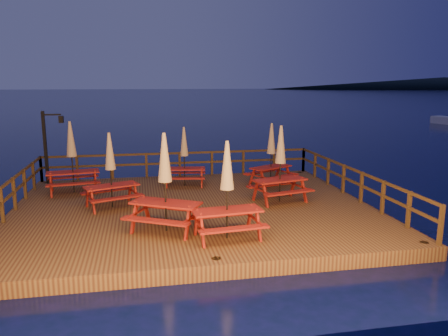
# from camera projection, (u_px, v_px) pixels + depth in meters

# --- Properties ---
(ground) EXTENTS (500.00, 500.00, 0.00)m
(ground) POSITION_uv_depth(u_px,v_px,m) (193.00, 217.00, 15.02)
(ground) COLOR black
(ground) RESTS_ON ground
(deck) EXTENTS (12.00, 10.00, 0.40)m
(deck) POSITION_uv_depth(u_px,v_px,m) (193.00, 211.00, 14.98)
(deck) COLOR #472717
(deck) RESTS_ON ground
(deck_piles) EXTENTS (11.44, 9.44, 1.40)m
(deck_piles) POSITION_uv_depth(u_px,v_px,m) (193.00, 225.00, 15.07)
(deck_piles) COLOR #392712
(deck_piles) RESTS_ON ground
(railing) EXTENTS (11.80, 9.75, 1.10)m
(railing) POSITION_uv_depth(u_px,v_px,m) (187.00, 173.00, 16.50)
(railing) COLOR #392712
(railing) RESTS_ON deck
(lamp_post) EXTENTS (0.85, 0.18, 3.00)m
(lamp_post) POSITION_uv_depth(u_px,v_px,m) (49.00, 140.00, 17.96)
(lamp_post) COLOR black
(lamp_post) RESTS_ON deck
(headland_right) EXTENTS (230.40, 86.40, 7.00)m
(headland_right) POSITION_uv_depth(u_px,v_px,m) (444.00, 83.00, 270.32)
(headland_right) COLOR black
(headland_right) RESTS_ON ground
(picnic_table_0) EXTENTS (2.11, 1.82, 2.73)m
(picnic_table_0) POSITION_uv_depth(u_px,v_px,m) (72.00, 156.00, 16.47)
(picnic_table_0) COLOR maroon
(picnic_table_0) RESTS_ON deck
(picnic_table_1) EXTENTS (2.20, 1.95, 2.70)m
(picnic_table_1) POSITION_uv_depth(u_px,v_px,m) (280.00, 163.00, 15.22)
(picnic_table_1) COLOR maroon
(picnic_table_1) RESTS_ON deck
(picnic_table_2) EXTENTS (2.02, 1.72, 2.67)m
(picnic_table_2) POSITION_uv_depth(u_px,v_px,m) (227.00, 189.00, 11.60)
(picnic_table_2) COLOR maroon
(picnic_table_2) RESTS_ON deck
(picnic_table_3) EXTENTS (1.88, 1.63, 2.40)m
(picnic_table_3) POSITION_uv_depth(u_px,v_px,m) (184.00, 155.00, 17.63)
(picnic_table_3) COLOR maroon
(picnic_table_3) RESTS_ON deck
(picnic_table_4) EXTENTS (2.50, 2.37, 2.81)m
(picnic_table_4) POSITION_uv_depth(u_px,v_px,m) (165.00, 181.00, 12.17)
(picnic_table_4) COLOR maroon
(picnic_table_4) RESTS_ON deck
(picnic_table_5) EXTENTS (2.25, 2.12, 2.54)m
(picnic_table_5) POSITION_uv_depth(u_px,v_px,m) (271.00, 153.00, 17.74)
(picnic_table_5) COLOR maroon
(picnic_table_5) RESTS_ON deck
(picnic_table_6) EXTENTS (2.18, 1.99, 2.53)m
(picnic_table_6) POSITION_uv_depth(u_px,v_px,m) (111.00, 169.00, 14.54)
(picnic_table_6) COLOR maroon
(picnic_table_6) RESTS_ON deck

